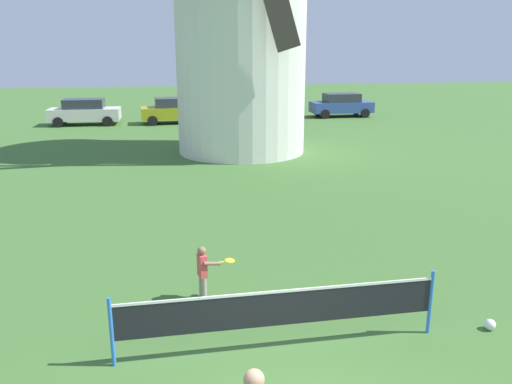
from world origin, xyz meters
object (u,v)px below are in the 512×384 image
(stray_ball, at_px, (490,325))
(parked_car_blue, at_px, (341,105))
(player_far, at_px, (204,270))
(tennis_net, at_px, (280,309))
(parked_car_red, at_px, (261,107))
(parked_car_mustard, at_px, (174,110))
(parked_car_cream, at_px, (85,111))

(stray_ball, xyz_separation_m, parked_car_blue, (6.91, 26.74, 0.72))
(player_far, xyz_separation_m, stray_ball, (4.57, -1.94, -0.51))
(tennis_net, relative_size, parked_car_red, 1.12)
(stray_ball, relative_size, parked_car_blue, 0.04)
(player_far, height_order, parked_car_red, parked_car_red)
(player_far, bearing_deg, parked_car_blue, 65.16)
(parked_car_mustard, height_order, parked_car_red, same)
(player_far, distance_m, parked_car_cream, 24.51)
(stray_ball, relative_size, parked_car_red, 0.04)
(parked_car_cream, distance_m, parked_car_mustard, 5.34)
(parked_car_cream, xyz_separation_m, parked_car_blue, (16.60, 0.84, -0.00))
(tennis_net, relative_size, parked_car_cream, 1.20)
(parked_car_cream, relative_size, parked_car_blue, 1.02)
(player_far, distance_m, parked_car_mustard, 23.70)
(stray_ball, bearing_deg, player_far, 157.01)
(player_far, xyz_separation_m, parked_car_blue, (11.48, 24.80, 0.21))
(parked_car_cream, xyz_separation_m, parked_car_mustard, (5.33, -0.26, -0.00))
(parked_car_mustard, distance_m, parked_car_blue, 11.32)
(parked_car_cream, bearing_deg, parked_car_blue, 2.89)
(tennis_net, xyz_separation_m, stray_ball, (3.57, -0.11, -0.59))
(stray_ball, bearing_deg, parked_car_red, 87.18)
(player_far, relative_size, parked_car_cream, 0.25)
(tennis_net, xyz_separation_m, parked_car_mustard, (-0.79, 25.53, 0.12))
(stray_ball, xyz_separation_m, parked_car_red, (1.31, 26.54, 0.72))
(player_far, xyz_separation_m, parked_car_mustard, (0.22, 23.70, 0.21))
(player_far, xyz_separation_m, parked_car_cream, (-5.12, 23.96, 0.21))
(tennis_net, relative_size, parked_car_mustard, 1.25)
(player_far, bearing_deg, tennis_net, -61.26)
(tennis_net, height_order, parked_car_mustard, parked_car_mustard)
(parked_car_red, xyz_separation_m, parked_car_blue, (5.61, 0.20, -0.00))
(tennis_net, height_order, parked_car_red, parked_car_red)
(parked_car_blue, bearing_deg, tennis_net, -111.47)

